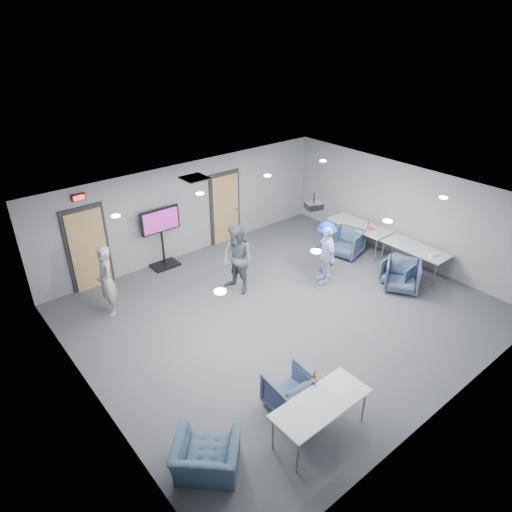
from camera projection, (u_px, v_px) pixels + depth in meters
floor at (284, 312)px, 10.82m from camera, size 9.00×9.00×0.00m
ceiling at (287, 206)px, 9.54m from camera, size 9.00×9.00×0.00m
wall_back at (190, 209)px, 12.91m from camera, size 9.00×0.02×2.70m
wall_front at (451, 354)px, 7.46m from camera, size 9.00×0.02×2.70m
wall_left at (88, 344)px, 7.67m from camera, size 0.02×8.00×2.70m
wall_right at (404, 212)px, 12.69m from camera, size 0.02×8.00×2.70m
door_left at (89, 249)px, 11.33m from camera, size 1.06×0.17×2.24m
door_right at (225, 209)px, 13.68m from camera, size 1.06×0.17×2.24m
exit_sign at (79, 197)px, 10.67m from camera, size 0.32×0.08×0.16m
hvac_diffuser at (195, 178)px, 11.18m from camera, size 0.60×0.60×0.03m
downlights at (287, 206)px, 9.55m from camera, size 6.18×3.78×0.02m
person_a at (106, 281)px, 10.42m from camera, size 0.47×0.66×1.70m
person_b at (237, 260)px, 11.21m from camera, size 0.81×0.97×1.80m
person_c at (326, 255)px, 11.67m from camera, size 0.72×1.00×1.57m
person_d at (326, 248)px, 12.07m from camera, size 0.87×1.10×1.50m
chair_right_a at (347, 243)px, 13.18m from camera, size 1.03×1.01×0.77m
chair_right_b at (399, 272)px, 11.79m from camera, size 0.81×0.79×0.68m
chair_right_c at (402, 276)px, 11.54m from camera, size 1.15×1.14×0.77m
chair_front_a at (290, 392)px, 8.05m from camera, size 0.84×0.86×0.72m
chair_front_b at (207, 457)px, 6.92m from camera, size 1.31×1.31×0.64m
table_right_a at (360, 226)px, 13.46m from camera, size 0.80×1.92×0.73m
table_right_b at (416, 249)px, 12.17m from camera, size 0.74×1.77×0.73m
table_front_left at (321, 404)px, 7.37m from camera, size 1.74×0.74×0.73m
bottle_front at (314, 379)px, 7.67m from camera, size 0.07×0.07×0.28m
bottle_right at (368, 225)px, 13.23m from camera, size 0.06×0.06×0.23m
snack_box at (371, 229)px, 13.14m from camera, size 0.21×0.16×0.04m
wrapper at (434, 254)px, 11.77m from camera, size 0.29×0.25×0.06m
tv_stand at (162, 234)px, 12.31m from camera, size 1.12×0.53×1.72m
projector at (314, 206)px, 10.33m from camera, size 0.43×0.40×0.36m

